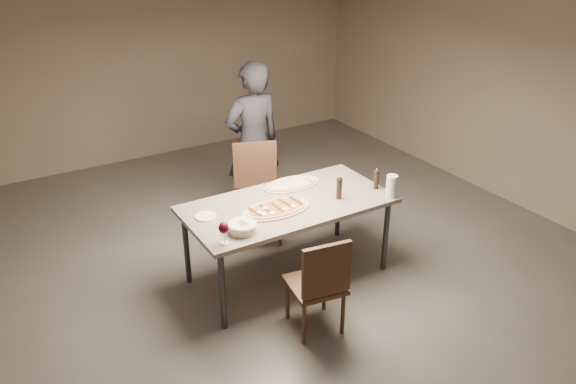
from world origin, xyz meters
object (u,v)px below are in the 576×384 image
ham_pizza (291,184)px  chair_near (320,281)px  pepper_mill_left (339,188)px  chair_far (257,186)px  bread_basket (242,227)px  diner (253,143)px  dining_table (288,208)px  zucchini_pizza (276,209)px  carafe (392,186)px

ham_pizza → chair_near: bearing=-111.2°
pepper_mill_left → chair_far: 1.07m
bread_basket → diner: bearing=59.1°
bread_basket → chair_near: chair_near is taller
dining_table → bread_basket: bearing=-155.8°
chair_far → diner: (0.17, 0.37, 0.31)m
ham_pizza → chair_far: size_ratio=0.57×
ham_pizza → pepper_mill_left: 0.50m
diner → ham_pizza: bearing=83.8°
dining_table → diner: bearing=76.2°
ham_pizza → bread_basket: (-0.78, -0.54, 0.03)m
zucchini_pizza → ham_pizza: (0.37, 0.36, -0.00)m
zucchini_pizza → carafe: (0.99, -0.30, 0.09)m
chair_far → diner: diner is taller
chair_near → chair_far: size_ratio=0.88×
pepper_mill_left → diner: (-0.13, 1.35, 0.01)m
bread_basket → carafe: (1.40, -0.12, 0.05)m
pepper_mill_left → chair_far: size_ratio=0.22×
ham_pizza → dining_table: bearing=-126.8°
pepper_mill_left → chair_near: size_ratio=0.25×
pepper_mill_left → chair_near: (-0.63, -0.64, -0.37)m
chair_near → chair_far: bearing=87.3°
carafe → pepper_mill_left: bearing=151.9°
chair_near → diner: (0.49, 1.99, 0.38)m
bread_basket → diner: size_ratio=0.14×
zucchini_pizza → chair_near: (-0.04, -0.73, -0.29)m
diner → zucchini_pizza: bearing=69.6°
chair_near → ham_pizza: bearing=78.1°
bread_basket → pepper_mill_left: bearing=5.4°
dining_table → pepper_mill_left: (0.42, -0.16, 0.16)m
bread_basket → carafe: bearing=-5.0°
pepper_mill_left → chair_near: pepper_mill_left is taller
zucchini_pizza → bread_basket: bearing=-133.4°
chair_far → diner: bearing=-93.0°
zucchini_pizza → pepper_mill_left: 0.60m
zucchini_pizza → diner: (0.45, 1.26, 0.09)m
chair_far → chair_near: bearing=99.4°
chair_far → dining_table: bearing=102.1°
dining_table → diner: size_ratio=1.05×
ham_pizza → zucchini_pizza: bearing=-136.3°
dining_table → ham_pizza: (0.21, 0.28, 0.07)m
zucchini_pizza → chair_far: bearing=95.2°
dining_table → pepper_mill_left: size_ratio=8.38×
chair_far → zucchini_pizza: bearing=93.0°
carafe → chair_near: carafe is taller
dining_table → ham_pizza: ham_pizza is taller
dining_table → diner: diner is taller
chair_far → pepper_mill_left: bearing=127.8°
carafe → diner: bearing=109.0°
ham_pizza → carafe: bearing=-47.2°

